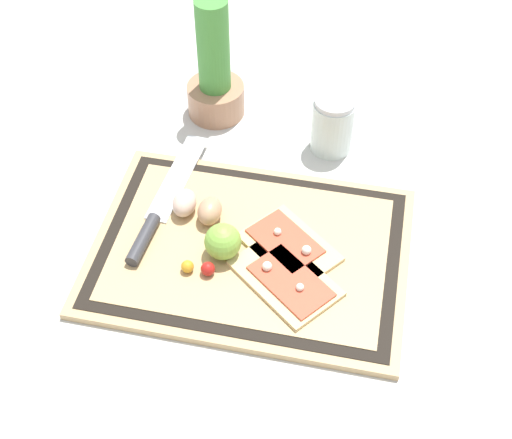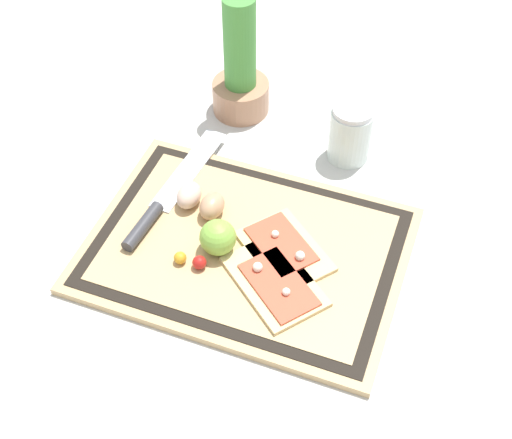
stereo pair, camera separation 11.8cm
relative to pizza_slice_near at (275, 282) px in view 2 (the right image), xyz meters
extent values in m
plane|color=silver|center=(-0.07, 0.05, -0.02)|extent=(6.00, 6.00, 0.00)
cube|color=tan|center=(-0.07, 0.05, -0.01)|extent=(0.51, 0.37, 0.01)
cube|color=black|center=(-0.07, 0.05, -0.01)|extent=(0.48, 0.34, 0.00)
cube|color=tan|center=(-0.07, 0.05, -0.01)|extent=(0.44, 0.31, 0.00)
cube|color=#DBBC7F|center=(0.00, 0.00, 0.00)|extent=(0.20, 0.19, 0.01)
cube|color=#D14C33|center=(0.01, -0.01, 0.00)|extent=(0.15, 0.14, 0.00)
sphere|color=silver|center=(-0.03, 0.01, 0.01)|extent=(0.02, 0.02, 0.02)
sphere|color=silver|center=(0.02, -0.02, 0.01)|extent=(0.01, 0.01, 0.01)
cube|color=#DBBC7F|center=(-0.01, 0.07, 0.00)|extent=(0.18, 0.18, 0.01)
cube|color=#D14C33|center=(-0.02, 0.07, 0.00)|extent=(0.14, 0.13, 0.00)
sphere|color=silver|center=(0.02, 0.06, 0.01)|extent=(0.02, 0.02, 0.02)
sphere|color=silver|center=(-0.03, 0.08, 0.01)|extent=(0.01, 0.01, 0.01)
cube|color=silver|center=(-0.23, 0.19, 0.00)|extent=(0.06, 0.22, 0.00)
cylinder|color=#38383D|center=(-0.24, 0.03, 0.01)|extent=(0.03, 0.10, 0.02)
ellipsoid|color=tan|center=(-0.15, 0.10, 0.01)|extent=(0.04, 0.06, 0.04)
ellipsoid|color=beige|center=(-0.20, 0.11, 0.01)|extent=(0.04, 0.06, 0.04)
sphere|color=#7FB742|center=(-0.11, 0.03, 0.02)|extent=(0.06, 0.06, 0.06)
sphere|color=red|center=(-0.12, -0.01, 0.01)|extent=(0.02, 0.02, 0.02)
sphere|color=gold|center=(-0.16, -0.01, 0.01)|extent=(0.02, 0.02, 0.02)
cylinder|color=#AD7A5B|center=(-0.21, 0.39, 0.01)|extent=(0.11, 0.11, 0.06)
cylinder|color=#47933D|center=(-0.21, 0.39, 0.12)|extent=(0.06, 0.06, 0.22)
cylinder|color=silver|center=(0.02, 0.34, 0.03)|extent=(0.08, 0.08, 0.10)
cylinder|color=olive|center=(0.02, 0.34, 0.00)|extent=(0.07, 0.07, 0.04)
cylinder|color=silver|center=(0.02, 0.34, 0.09)|extent=(0.07, 0.07, 0.01)
camera|label=1|loc=(0.09, -0.66, 0.90)|focal=50.00mm
camera|label=2|loc=(0.20, -0.63, 0.90)|focal=50.00mm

